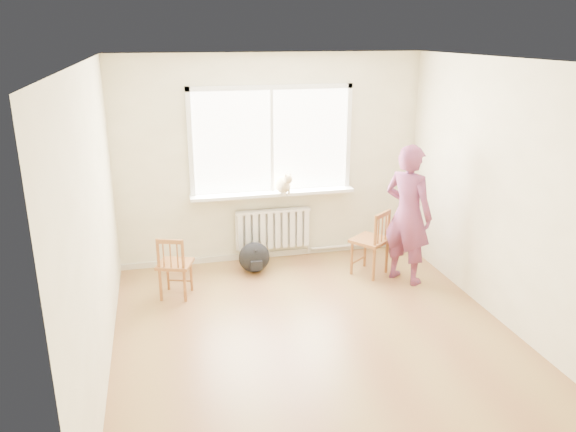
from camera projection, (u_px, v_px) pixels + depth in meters
floor at (318, 339)px, 5.63m from camera, size 4.50×4.50×0.00m
ceiling at (323, 61)px, 4.78m from camera, size 4.50×4.50×0.00m
back_wall at (271, 160)px, 7.29m from camera, size 4.00×0.01×2.70m
window at (271, 136)px, 7.17m from camera, size 2.12×0.05×1.42m
windowsill at (273, 193)px, 7.32m from camera, size 2.15×0.22×0.04m
radiator at (273, 228)px, 7.49m from camera, size 1.00×0.12×0.55m
heating_pipe at (360, 245)px, 7.90m from camera, size 1.40×0.04×0.04m
baseboard at (272, 254)px, 7.68m from camera, size 4.00×0.03×0.08m
chair_left at (174, 267)px, 6.41m from camera, size 0.47×0.46×0.75m
chair_right at (373, 243)px, 7.01m from camera, size 0.58×0.57×0.85m
person at (408, 215)px, 6.72m from camera, size 0.69×0.74×1.71m
cat at (284, 184)px, 7.22m from camera, size 0.26×0.44×0.30m
backpack at (254, 257)px, 7.15m from camera, size 0.44×0.36×0.40m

